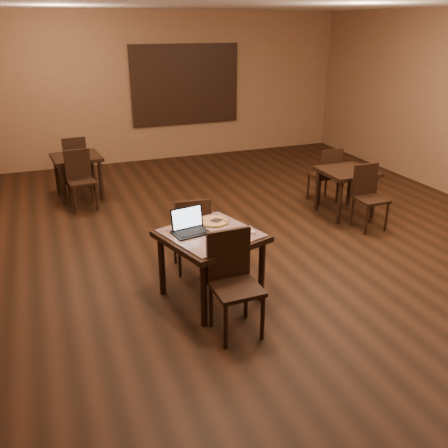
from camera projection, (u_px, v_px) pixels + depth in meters
name	position (u px, v px, depth m)	size (l,w,h in m)	color
ground	(263.00, 252.00, 6.19)	(10.00, 10.00, 0.00)	black
wall_back	(162.00, 88.00, 9.89)	(8.00, 0.02, 3.00)	brown
mural	(185.00, 85.00, 10.01)	(2.34, 0.05, 1.64)	teal
tiled_table	(211.00, 242.00, 4.92)	(1.15, 1.15, 0.76)	black
chair_main_near	(233.00, 277.00, 4.44)	(0.44, 0.44, 1.00)	black
chair_main_far	(192.00, 231.00, 5.50)	(0.45, 0.45, 0.94)	black
laptop	(189.00, 226.00, 4.88)	(0.39, 0.33, 0.24)	black
plate	(237.00, 235.00, 4.80)	(0.26, 0.26, 0.01)	white
pizza_slice	(237.00, 234.00, 4.79)	(0.17, 0.17, 0.02)	beige
pizza_pan	(214.00, 222.00, 5.13)	(0.33, 0.33, 0.01)	silver
pizza_whole	(214.00, 221.00, 5.12)	(0.31, 0.31, 0.02)	beige
spatula	(216.00, 221.00, 5.11)	(0.10, 0.25, 0.01)	silver
napkin_roll	(252.00, 230.00, 4.89)	(0.05, 0.17, 0.04)	white
other_table_a	(347.00, 177.00, 7.19)	(0.77, 0.77, 0.71)	black
other_table_a_chair_near	(368.00, 193.00, 6.76)	(0.40, 0.40, 0.92)	black
other_table_a_chair_far	(327.00, 172.00, 7.68)	(0.40, 0.40, 0.92)	black
other_table_b	(77.00, 163.00, 7.93)	(0.83, 0.83, 0.72)	black
other_table_b_chair_near	(80.00, 176.00, 7.49)	(0.44, 0.44, 0.93)	black
other_table_b_chair_far	(75.00, 159.00, 8.42)	(0.44, 0.44, 0.93)	black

